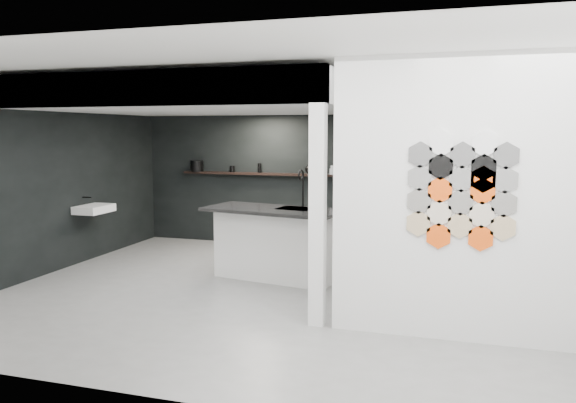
{
  "coord_description": "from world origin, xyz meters",
  "views": [
    {
      "loc": [
        2.22,
        -6.66,
        2.06
      ],
      "look_at": [
        0.1,
        0.3,
        1.15
      ],
      "focal_mm": 35.0,
      "sensor_mm": 36.0,
      "label": 1
    }
  ],
  "objects_px": {
    "partition_panel": "(458,200)",
    "utensil_cup": "(232,169)",
    "kitchen_island": "(276,242)",
    "glass_bowl": "(334,171)",
    "glass_vase": "(334,170)",
    "wall_basin": "(94,209)",
    "stockpot": "(197,166)",
    "bottle_dark": "(260,168)",
    "kettle": "(310,169)"
  },
  "relations": [
    {
      "from": "partition_panel",
      "to": "glass_bowl",
      "type": "distance_m",
      "value": 4.39
    },
    {
      "from": "wall_basin",
      "to": "utensil_cup",
      "type": "relative_size",
      "value": 5.27
    },
    {
      "from": "wall_basin",
      "to": "stockpot",
      "type": "height_order",
      "value": "stockpot"
    },
    {
      "from": "kitchen_island",
      "to": "glass_vase",
      "type": "height_order",
      "value": "kitchen_island"
    },
    {
      "from": "wall_basin",
      "to": "glass_vase",
      "type": "xyz_separation_m",
      "value": [
        3.39,
        2.07,
        0.55
      ]
    },
    {
      "from": "kitchen_island",
      "to": "glass_bowl",
      "type": "xyz_separation_m",
      "value": [
        0.34,
        2.19,
        0.85
      ]
    },
    {
      "from": "utensil_cup",
      "to": "glass_vase",
      "type": "bearing_deg",
      "value": 0.0
    },
    {
      "from": "partition_panel",
      "to": "utensil_cup",
      "type": "bearing_deg",
      "value": 135.81
    },
    {
      "from": "kitchen_island",
      "to": "bottle_dark",
      "type": "relative_size",
      "value": 11.84
    },
    {
      "from": "partition_panel",
      "to": "bottle_dark",
      "type": "xyz_separation_m",
      "value": [
        -3.44,
        3.87,
        0.01
      ]
    },
    {
      "from": "partition_panel",
      "to": "wall_basin",
      "type": "height_order",
      "value": "partition_panel"
    },
    {
      "from": "wall_basin",
      "to": "stockpot",
      "type": "distance_m",
      "value": 2.28
    },
    {
      "from": "bottle_dark",
      "to": "utensil_cup",
      "type": "relative_size",
      "value": 1.5
    },
    {
      "from": "glass_vase",
      "to": "bottle_dark",
      "type": "height_order",
      "value": "bottle_dark"
    },
    {
      "from": "glass_vase",
      "to": "kitchen_island",
      "type": "bearing_deg",
      "value": -98.84
    },
    {
      "from": "wall_basin",
      "to": "bottle_dark",
      "type": "xyz_separation_m",
      "value": [
        2.02,
        2.07,
        0.56
      ]
    },
    {
      "from": "stockpot",
      "to": "utensil_cup",
      "type": "height_order",
      "value": "stockpot"
    },
    {
      "from": "wall_basin",
      "to": "utensil_cup",
      "type": "bearing_deg",
      "value": 54.2
    },
    {
      "from": "bottle_dark",
      "to": "utensil_cup",
      "type": "height_order",
      "value": "bottle_dark"
    },
    {
      "from": "kitchen_island",
      "to": "utensil_cup",
      "type": "bearing_deg",
      "value": 135.67
    },
    {
      "from": "kettle",
      "to": "utensil_cup",
      "type": "relative_size",
      "value": 1.72
    },
    {
      "from": "partition_panel",
      "to": "glass_vase",
      "type": "height_order",
      "value": "partition_panel"
    },
    {
      "from": "partition_panel",
      "to": "wall_basin",
      "type": "relative_size",
      "value": 4.67
    },
    {
      "from": "kitchen_island",
      "to": "stockpot",
      "type": "relative_size",
      "value": 8.27
    },
    {
      "from": "kitchen_island",
      "to": "utensil_cup",
      "type": "xyz_separation_m",
      "value": [
        -1.56,
        2.19,
        0.86
      ]
    },
    {
      "from": "wall_basin",
      "to": "glass_bowl",
      "type": "distance_m",
      "value": 4.0
    },
    {
      "from": "kitchen_island",
      "to": "glass_bowl",
      "type": "bearing_deg",
      "value": 91.31
    },
    {
      "from": "stockpot",
      "to": "bottle_dark",
      "type": "height_order",
      "value": "stockpot"
    },
    {
      "from": "stockpot",
      "to": "kettle",
      "type": "xyz_separation_m",
      "value": [
        2.19,
        0.0,
        -0.02
      ]
    },
    {
      "from": "kettle",
      "to": "utensil_cup",
      "type": "xyz_separation_m",
      "value": [
        -1.48,
        0.0,
        -0.03
      ]
    },
    {
      "from": "partition_panel",
      "to": "kitchen_island",
      "type": "distance_m",
      "value": 3.07
    },
    {
      "from": "stockpot",
      "to": "glass_vase",
      "type": "xyz_separation_m",
      "value": [
        2.61,
        0.0,
        -0.02
      ]
    },
    {
      "from": "kitchen_island",
      "to": "utensil_cup",
      "type": "relative_size",
      "value": 17.76
    },
    {
      "from": "glass_vase",
      "to": "utensil_cup",
      "type": "height_order",
      "value": "glass_vase"
    },
    {
      "from": "stockpot",
      "to": "glass_vase",
      "type": "distance_m",
      "value": 2.61
    },
    {
      "from": "partition_panel",
      "to": "utensil_cup",
      "type": "xyz_separation_m",
      "value": [
        -3.98,
        3.87,
        -0.02
      ]
    },
    {
      "from": "glass_vase",
      "to": "glass_bowl",
      "type": "bearing_deg",
      "value": 0.0
    },
    {
      "from": "partition_panel",
      "to": "glass_vase",
      "type": "xyz_separation_m",
      "value": [
        -2.08,
        3.87,
        -0.0
      ]
    },
    {
      "from": "kitchen_island",
      "to": "kettle",
      "type": "distance_m",
      "value": 2.36
    },
    {
      "from": "kitchen_island",
      "to": "kettle",
      "type": "height_order",
      "value": "kitchen_island"
    },
    {
      "from": "partition_panel",
      "to": "bottle_dark",
      "type": "bearing_deg",
      "value": 131.68
    },
    {
      "from": "glass_bowl",
      "to": "bottle_dark",
      "type": "distance_m",
      "value": 1.37
    },
    {
      "from": "kettle",
      "to": "glass_bowl",
      "type": "height_order",
      "value": "kettle"
    },
    {
      "from": "partition_panel",
      "to": "glass_vase",
      "type": "bearing_deg",
      "value": 118.23
    },
    {
      "from": "glass_vase",
      "to": "wall_basin",
      "type": "bearing_deg",
      "value": -148.65
    },
    {
      "from": "wall_basin",
      "to": "glass_bowl",
      "type": "height_order",
      "value": "glass_bowl"
    },
    {
      "from": "glass_vase",
      "to": "utensil_cup",
      "type": "relative_size",
      "value": 1.36
    },
    {
      "from": "wall_basin",
      "to": "kettle",
      "type": "height_order",
      "value": "kettle"
    },
    {
      "from": "kettle",
      "to": "glass_vase",
      "type": "xyz_separation_m",
      "value": [
        0.42,
        0.0,
        -0.01
      ]
    },
    {
      "from": "kitchen_island",
      "to": "glass_bowl",
      "type": "distance_m",
      "value": 2.37
    }
  ]
}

